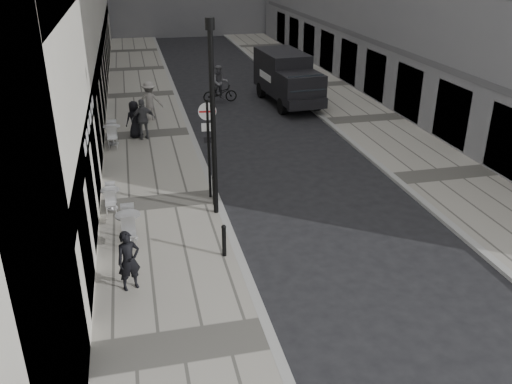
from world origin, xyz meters
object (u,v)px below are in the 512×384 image
(walking_man, at_px, (129,261))
(panel_van, at_px, (287,76))
(lamppost, at_px, (213,111))
(cyclist, at_px, (220,88))
(sign_post, at_px, (208,136))

(walking_man, xyz_separation_m, panel_van, (9.04, 16.97, 0.63))
(lamppost, relative_size, cyclist, 2.97)
(lamppost, distance_m, panel_van, 14.65)
(sign_post, bearing_deg, walking_man, -112.84)
(walking_man, relative_size, cyclist, 0.78)
(panel_van, bearing_deg, walking_man, -122.13)
(panel_van, xyz_separation_m, cyclist, (-3.63, 1.09, -0.75))
(sign_post, relative_size, lamppost, 0.56)
(walking_man, distance_m, sign_post, 6.02)
(walking_man, height_order, lamppost, lamppost)
(lamppost, xyz_separation_m, panel_van, (6.19, 13.13, -2.02))
(cyclist, bearing_deg, walking_man, -107.57)
(cyclist, bearing_deg, lamppost, -101.08)
(lamppost, relative_size, panel_van, 1.03)
(sign_post, height_order, panel_van, sign_post)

